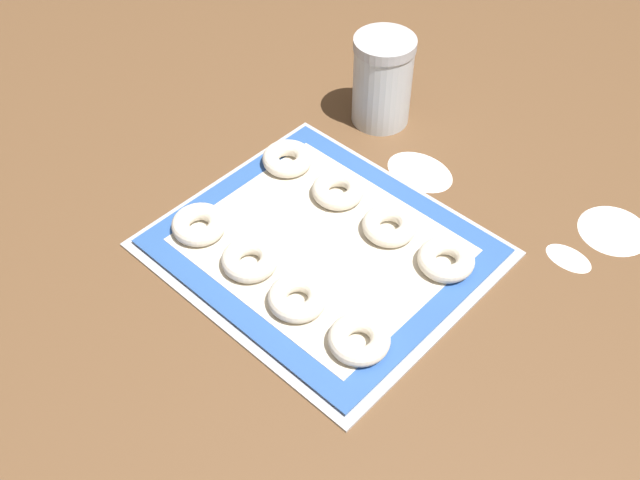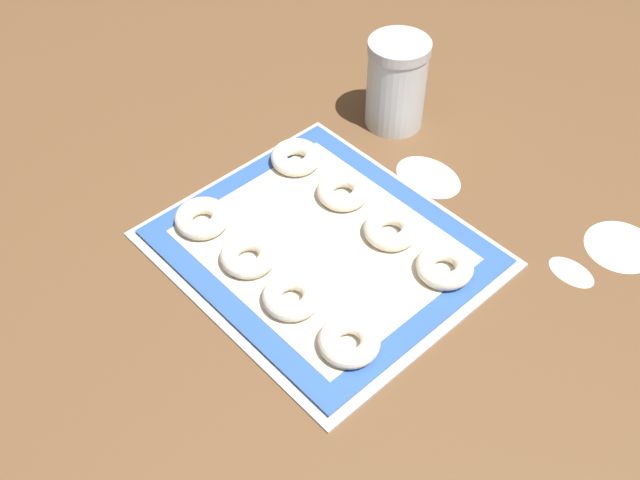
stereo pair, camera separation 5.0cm
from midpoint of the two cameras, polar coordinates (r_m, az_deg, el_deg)
ground_plane at (r=1.02m, az=1.07°, el=-0.43°), size 2.80×2.80×0.00m
baking_tray at (r=1.01m, az=1.42°, el=-0.79°), size 0.41×0.37×0.01m
baking_mat at (r=1.01m, az=1.42°, el=-0.58°), size 0.39×0.34×0.00m
bagel_front_far_left at (r=1.04m, az=-7.62°, el=1.62°), size 0.08×0.08×0.02m
bagel_front_mid_left at (r=0.98m, az=-4.02°, el=-1.22°), size 0.08×0.08×0.02m
bagel_front_mid_right at (r=0.94m, az=-0.62°, el=-4.35°), size 0.08×0.08×0.02m
bagel_front_far_right at (r=0.90m, az=3.85°, el=-7.75°), size 0.08×0.08×0.02m
bagel_back_far_left at (r=1.12m, az=-0.57°, el=6.30°), size 0.08×0.08×0.02m
bagel_back_mid_left at (r=1.07m, az=3.12°, el=3.73°), size 0.08×0.08×0.02m
bagel_back_mid_right at (r=1.02m, az=6.84°, el=0.80°), size 0.08×0.08×0.02m
bagel_back_far_right at (r=0.99m, az=10.93°, el=-2.02°), size 0.08×0.08×0.02m
flour_canister at (r=1.19m, az=7.07°, el=11.73°), size 0.10×0.10×0.15m
flour_patch_near at (r=1.14m, az=9.51°, el=4.78°), size 0.11×0.08×0.00m
flour_patch_far at (r=1.11m, az=23.17°, el=-0.45°), size 0.10×0.10×0.00m
flour_patch_side at (r=1.05m, az=19.92°, el=-2.31°), size 0.07×0.04×0.00m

